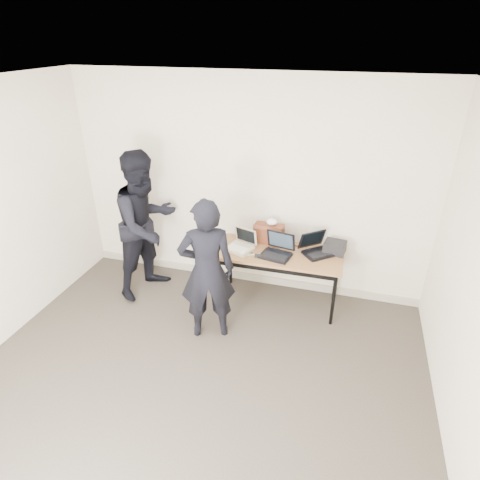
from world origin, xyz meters
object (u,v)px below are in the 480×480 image
at_px(laptop_center, 277,250).
at_px(equipment_box, 335,247).
at_px(desk, 279,257).
at_px(leather_satchel, 269,233).
at_px(laptop_right, 316,248).
at_px(laptop_beige, 241,245).
at_px(person_observer, 147,224).
at_px(person_typist, 207,271).

xyz_separation_m(laptop_center, equipment_box, (0.64, 0.24, 0.01)).
xyz_separation_m(desk, leather_satchel, (-0.18, 0.23, 0.19)).
xyz_separation_m(laptop_right, equipment_box, (0.21, 0.07, 0.01)).
bearing_deg(laptop_beige, leather_satchel, 61.28).
bearing_deg(person_observer, equipment_box, -60.29).
relative_size(laptop_center, person_typist, 0.24).
distance_m(desk, equipment_box, 0.67).
relative_size(equipment_box, person_observer, 0.13).
height_order(laptop_right, person_typist, person_typist).
relative_size(leather_satchel, equipment_box, 1.52).
distance_m(desk, person_observer, 1.69).
bearing_deg(laptop_center, equipment_box, 31.09).
xyz_separation_m(desk, laptop_beige, (-0.47, -0.04, 0.11)).
xyz_separation_m(desk, equipment_box, (0.63, 0.19, 0.13)).
distance_m(laptop_right, person_typist, 1.38).
xyz_separation_m(laptop_right, person_observer, (-2.08, -0.26, 0.16)).
height_order(desk, laptop_center, laptop_center).
height_order(laptop_right, person_observer, person_observer).
relative_size(desk, laptop_center, 3.78).
relative_size(desk, person_observer, 0.81).
bearing_deg(laptop_center, desk, 83.45).
bearing_deg(leather_satchel, person_typist, -110.84).
bearing_deg(person_observer, laptop_right, -61.25).
bearing_deg(person_typist, laptop_beige, -123.99).
distance_m(laptop_beige, leather_satchel, 0.40).
bearing_deg(laptop_beige, laptop_right, 29.11).
height_order(laptop_beige, equipment_box, laptop_beige).
bearing_deg(leather_satchel, desk, -48.26).
relative_size(laptop_beige, laptop_right, 0.81).
height_order(laptop_beige, person_typist, person_typist).
bearing_deg(laptop_center, laptop_beige, -170.59).
xyz_separation_m(person_typist, person_observer, (-1.03, 0.64, 0.12)).
xyz_separation_m(laptop_beige, equipment_box, (1.10, 0.23, 0.02)).
xyz_separation_m(laptop_beige, person_observer, (-1.19, -0.10, 0.17)).
distance_m(laptop_beige, laptop_right, 0.90).
bearing_deg(person_observer, laptop_beige, -63.74).
height_order(leather_satchel, person_observer, person_observer).
bearing_deg(person_typist, laptop_center, -151.88).
distance_m(laptop_center, laptop_right, 0.47).
distance_m(leather_satchel, person_observer, 1.52).
xyz_separation_m(leather_satchel, equipment_box, (0.81, -0.04, -0.06)).
distance_m(desk, laptop_center, 0.13).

